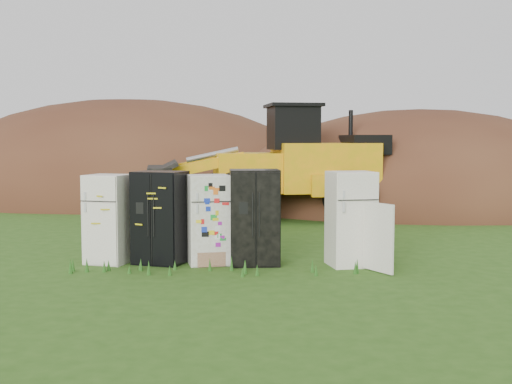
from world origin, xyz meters
TOP-DOWN VIEW (x-y plane):
  - ground at (0.00, 0.00)m, footprint 120.00×120.00m
  - fridge_leftmost at (-2.50, 0.02)m, footprint 0.94×0.91m
  - fridge_black_side at (-1.45, 0.04)m, footprint 1.13×0.98m
  - fridge_sticker at (-0.47, 0.03)m, footprint 0.97×0.93m
  - fridge_dark_mid at (0.46, 0.02)m, footprint 1.06×0.91m
  - fridge_open_door at (2.37, 0.01)m, footprint 1.01×0.97m
  - wheel_loader at (0.36, 7.12)m, footprint 7.88×4.47m
  - dirt_mound_right at (5.91, 11.42)m, footprint 14.57×10.68m
  - dirt_mound_left at (-5.94, 14.89)m, footprint 17.85×13.39m

SIDE VIEW (x-z plane):
  - ground at x=0.00m, z-range 0.00..0.00m
  - dirt_mound_right at x=5.91m, z-range -3.62..3.62m
  - dirt_mound_left at x=-5.94m, z-range -4.24..4.24m
  - fridge_leftmost at x=-2.50m, z-range 0.00..1.79m
  - fridge_sticker at x=-0.47m, z-range 0.00..1.79m
  - fridge_black_side at x=-1.45m, z-range 0.00..1.86m
  - fridge_open_door at x=2.37m, z-range 0.00..1.87m
  - fridge_dark_mid at x=0.46m, z-range 0.00..1.90m
  - wheel_loader at x=0.36m, z-range 0.00..3.59m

